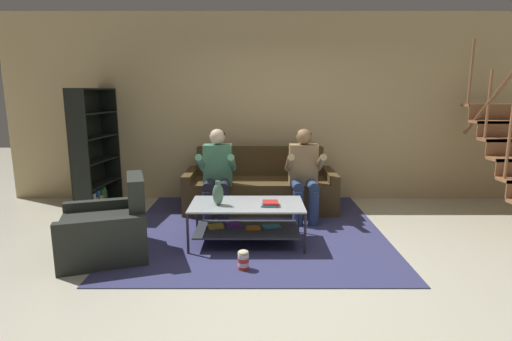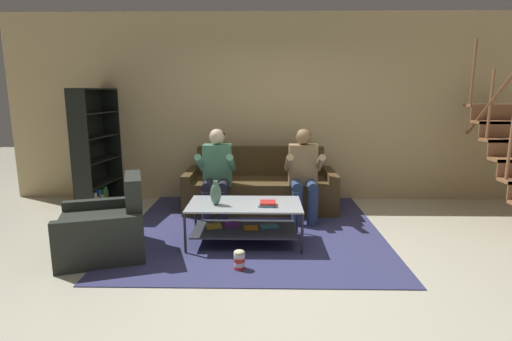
{
  "view_description": "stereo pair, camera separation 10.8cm",
  "coord_description": "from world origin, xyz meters",
  "px_view_note": "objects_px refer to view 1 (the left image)",
  "views": [
    {
      "loc": [
        -0.27,
        -3.93,
        1.71
      ],
      "look_at": [
        -0.25,
        0.82,
        0.77
      ],
      "focal_mm": 28.0,
      "sensor_mm": 36.0,
      "label": 1
    },
    {
      "loc": [
        -0.16,
        -3.92,
        1.71
      ],
      "look_at": [
        -0.25,
        0.82,
        0.77
      ],
      "focal_mm": 28.0,
      "sensor_mm": 36.0,
      "label": 2
    }
  ],
  "objects_px": {
    "person_seated_left": "(216,171)",
    "book_stack": "(268,203)",
    "vase": "(217,194)",
    "person_seated_right": "(303,171)",
    "armchair": "(106,231)",
    "couch": "(259,189)",
    "bookshelf": "(91,158)",
    "popcorn_tub": "(242,260)",
    "coffee_table": "(245,217)"
  },
  "relations": [
    {
      "from": "person_seated_left",
      "to": "book_stack",
      "type": "bearing_deg",
      "value": -55.13
    },
    {
      "from": "vase",
      "to": "bookshelf",
      "type": "distance_m",
      "value": 2.53
    },
    {
      "from": "person_seated_right",
      "to": "armchair",
      "type": "height_order",
      "value": "person_seated_right"
    },
    {
      "from": "vase",
      "to": "armchair",
      "type": "relative_size",
      "value": 0.26
    },
    {
      "from": "person_seated_left",
      "to": "book_stack",
      "type": "relative_size",
      "value": 6.15
    },
    {
      "from": "person_seated_right",
      "to": "bookshelf",
      "type": "distance_m",
      "value": 3.13
    },
    {
      "from": "bookshelf",
      "to": "popcorn_tub",
      "type": "relative_size",
      "value": 8.69
    },
    {
      "from": "person_seated_left",
      "to": "popcorn_tub",
      "type": "distance_m",
      "value": 1.74
    },
    {
      "from": "coffee_table",
      "to": "book_stack",
      "type": "xyz_separation_m",
      "value": [
        0.26,
        -0.09,
        0.18
      ]
    },
    {
      "from": "person_seated_left",
      "to": "bookshelf",
      "type": "xyz_separation_m",
      "value": [
        -1.9,
        0.6,
        0.07
      ]
    },
    {
      "from": "couch",
      "to": "bookshelf",
      "type": "relative_size",
      "value": 1.23
    },
    {
      "from": "person_seated_right",
      "to": "coffee_table",
      "type": "height_order",
      "value": "person_seated_right"
    },
    {
      "from": "couch",
      "to": "book_stack",
      "type": "height_order",
      "value": "couch"
    },
    {
      "from": "person_seated_left",
      "to": "armchair",
      "type": "relative_size",
      "value": 1.14
    },
    {
      "from": "person_seated_left",
      "to": "person_seated_right",
      "type": "xyz_separation_m",
      "value": [
        1.16,
        0.0,
        0.0
      ]
    },
    {
      "from": "couch",
      "to": "armchair",
      "type": "distance_m",
      "value": 2.38
    },
    {
      "from": "coffee_table",
      "to": "person_seated_left",
      "type": "bearing_deg",
      "value": 115.08
    },
    {
      "from": "person_seated_left",
      "to": "vase",
      "type": "bearing_deg",
      "value": -84.06
    },
    {
      "from": "person_seated_right",
      "to": "armchair",
      "type": "distance_m",
      "value": 2.56
    },
    {
      "from": "book_stack",
      "to": "armchair",
      "type": "height_order",
      "value": "armchair"
    },
    {
      "from": "vase",
      "to": "book_stack",
      "type": "distance_m",
      "value": 0.59
    },
    {
      "from": "couch",
      "to": "popcorn_tub",
      "type": "distance_m",
      "value": 2.12
    },
    {
      "from": "popcorn_tub",
      "to": "couch",
      "type": "bearing_deg",
      "value": 84.96
    },
    {
      "from": "coffee_table",
      "to": "popcorn_tub",
      "type": "height_order",
      "value": "coffee_table"
    },
    {
      "from": "book_stack",
      "to": "popcorn_tub",
      "type": "height_order",
      "value": "book_stack"
    },
    {
      "from": "bookshelf",
      "to": "armchair",
      "type": "height_order",
      "value": "bookshelf"
    },
    {
      "from": "person_seated_left",
      "to": "person_seated_right",
      "type": "relative_size",
      "value": 1.0
    },
    {
      "from": "armchair",
      "to": "bookshelf",
      "type": "bearing_deg",
      "value": 115.24
    },
    {
      "from": "person_seated_right",
      "to": "armchair",
      "type": "bearing_deg",
      "value": -150.9
    },
    {
      "from": "couch",
      "to": "person_seated_right",
      "type": "height_order",
      "value": "person_seated_right"
    },
    {
      "from": "person_seated_right",
      "to": "book_stack",
      "type": "height_order",
      "value": "person_seated_right"
    },
    {
      "from": "couch",
      "to": "person_seated_right",
      "type": "xyz_separation_m",
      "value": [
        0.58,
        -0.51,
        0.37
      ]
    },
    {
      "from": "book_stack",
      "to": "bookshelf",
      "type": "xyz_separation_m",
      "value": [
        -2.58,
        1.56,
        0.25
      ]
    },
    {
      "from": "coffee_table",
      "to": "popcorn_tub",
      "type": "xyz_separation_m",
      "value": [
        -0.02,
        -0.71,
        -0.21
      ]
    },
    {
      "from": "coffee_table",
      "to": "bookshelf",
      "type": "distance_m",
      "value": 2.78
    },
    {
      "from": "person_seated_left",
      "to": "armchair",
      "type": "bearing_deg",
      "value": -130.33
    },
    {
      "from": "couch",
      "to": "vase",
      "type": "relative_size",
      "value": 7.95
    },
    {
      "from": "person_seated_right",
      "to": "couch",
      "type": "bearing_deg",
      "value": 138.91
    },
    {
      "from": "person_seated_left",
      "to": "vase",
      "type": "distance_m",
      "value": 0.95
    },
    {
      "from": "person_seated_left",
      "to": "vase",
      "type": "relative_size",
      "value": 4.47
    },
    {
      "from": "coffee_table",
      "to": "popcorn_tub",
      "type": "bearing_deg",
      "value": -91.26
    },
    {
      "from": "person_seated_left",
      "to": "coffee_table",
      "type": "relative_size",
      "value": 0.96
    },
    {
      "from": "couch",
      "to": "person_seated_left",
      "type": "bearing_deg",
      "value": -138.9
    },
    {
      "from": "person_seated_right",
      "to": "vase",
      "type": "height_order",
      "value": "person_seated_right"
    },
    {
      "from": "bookshelf",
      "to": "vase",
      "type": "bearing_deg",
      "value": -37.51
    },
    {
      "from": "vase",
      "to": "bookshelf",
      "type": "height_order",
      "value": "bookshelf"
    },
    {
      "from": "person_seated_right",
      "to": "popcorn_tub",
      "type": "height_order",
      "value": "person_seated_right"
    },
    {
      "from": "bookshelf",
      "to": "coffee_table",
      "type": "bearing_deg",
      "value": -32.54
    },
    {
      "from": "person_seated_right",
      "to": "armchair",
      "type": "relative_size",
      "value": 1.15
    },
    {
      "from": "coffee_table",
      "to": "popcorn_tub",
      "type": "distance_m",
      "value": 0.74
    }
  ]
}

